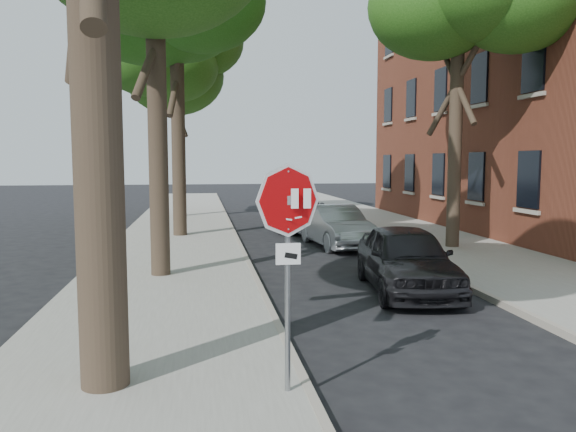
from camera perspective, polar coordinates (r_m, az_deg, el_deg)
The scene contains 12 objects.
ground at distance 6.95m, azimuth 5.97°, elevation -17.78°, with size 120.00×120.00×0.00m, color black.
sidewalk_left at distance 18.37m, azimuth -11.42°, elevation -2.90°, with size 4.00×55.00×0.12m, color gray.
sidewalk_right at distance 19.89m, azimuth 13.88°, elevation -2.30°, with size 4.00×55.00×0.12m, color gray.
curb_left at distance 18.39m, azimuth -5.02°, elevation -2.78°, with size 0.12×55.00×0.13m, color #9E9384.
curb_right at distance 19.19m, azimuth 8.22°, elevation -2.46°, with size 0.12×55.00×0.13m, color #9E9384.
stop_sign at distance 6.26m, azimuth -0.00°, elevation -1.78°, with size 0.76×0.34×2.61m.
tree_mid_b at distance 20.96m, azimuth -11.38°, elevation 20.03°, with size 5.88×5.46×10.36m.
tree_far at distance 27.65m, azimuth -11.34°, elevation 14.83°, with size 5.29×4.91×9.33m.
tree_right at distance 18.51m, azimuth 16.76°, elevation 19.36°, with size 5.29×4.91×9.33m.
car_a at distance 12.09m, azimuth 11.92°, elevation -4.26°, with size 1.66×4.12×1.40m, color black.
car_b at distance 18.04m, azimuth 4.84°, elevation -1.03°, with size 1.40×4.03×1.33m, color gray.
car_c at distance 22.70m, azimuth 0.86°, elevation 0.57°, with size 2.09×5.13×1.49m, color #414145.
Camera 1 is at (-1.66, -6.15, 2.76)m, focal length 35.00 mm.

